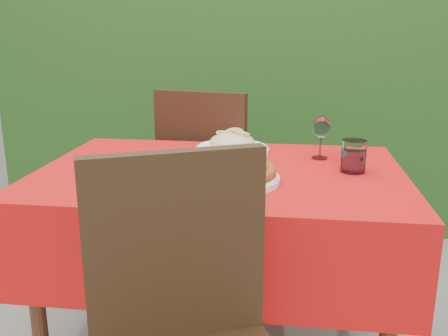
# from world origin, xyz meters

# --- Properties ---
(hedge) EXTENTS (3.20, 0.55, 1.78)m
(hedge) POSITION_xyz_m (0.00, 1.55, 0.92)
(hedge) COLOR black
(hedge) RESTS_ON ground
(dining_table) EXTENTS (1.26, 0.86, 0.75)m
(dining_table) POSITION_xyz_m (0.00, 0.00, 0.60)
(dining_table) COLOR #482717
(dining_table) RESTS_ON ground
(chair_far) EXTENTS (0.51, 0.51, 0.96)m
(chair_far) POSITION_xyz_m (-0.14, 0.61, 0.55)
(chair_far) COLOR black
(chair_far) RESTS_ON ground
(pizza_plate) EXTENTS (0.33, 0.33, 0.06)m
(pizza_plate) POSITION_xyz_m (0.04, -0.14, 0.78)
(pizza_plate) COLOR silver
(pizza_plate) RESTS_ON dining_table
(pasta_plate) EXTENTS (0.29, 0.29, 0.08)m
(pasta_plate) POSITION_xyz_m (0.01, 0.24, 0.78)
(pasta_plate) COLOR white
(pasta_plate) RESTS_ON dining_table
(water_glass) EXTENTS (0.08, 0.08, 0.11)m
(water_glass) POSITION_xyz_m (0.45, 0.03, 0.80)
(water_glass) COLOR white
(water_glass) RESTS_ON dining_table
(wine_glass) EXTENTS (0.07, 0.07, 0.16)m
(wine_glass) POSITION_xyz_m (0.35, 0.20, 0.86)
(wine_glass) COLOR silver
(wine_glass) RESTS_ON dining_table
(fork) EXTENTS (0.10, 0.20, 0.01)m
(fork) POSITION_xyz_m (-0.29, -0.03, 0.75)
(fork) COLOR silver
(fork) RESTS_ON dining_table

